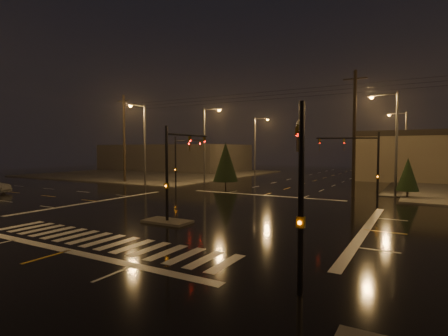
{
  "coord_description": "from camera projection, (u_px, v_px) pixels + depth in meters",
  "views": [
    {
      "loc": [
        13.72,
        -20.9,
        4.53
      ],
      "look_at": [
        -0.73,
        4.4,
        3.0
      ],
      "focal_mm": 28.0,
      "sensor_mm": 36.0,
      "label": 1
    }
  ],
  "objects": [
    {
      "name": "signal_mast_nw",
      "position": [
        181.0,
        156.0,
        38.45
      ],
      "size": [
        4.84,
        1.86,
        6.0
      ],
      "color": "black",
      "rests_on": "ground"
    },
    {
      "name": "utility_pole_0",
      "position": [
        124.0,
        138.0,
        47.87
      ],
      "size": [
        2.2,
        0.32,
        12.0
      ],
      "color": "black",
      "rests_on": "ground"
    },
    {
      "name": "utility_pole_1",
      "position": [
        354.0,
        133.0,
        33.02
      ],
      "size": [
        2.2,
        0.32,
        12.0
      ],
      "color": "black",
      "rests_on": "ground"
    },
    {
      "name": "ground",
      "position": [
        203.0,
        213.0,
        25.16
      ],
      "size": [
        140.0,
        140.0,
        0.0
      ],
      "primitive_type": "plane",
      "color": "black",
      "rests_on": "ground"
    },
    {
      "name": "streetlight_2",
      "position": [
        257.0,
        142.0,
        59.88
      ],
      "size": [
        2.77,
        0.32,
        10.0
      ],
      "color": "#38383A",
      "rests_on": "ground"
    },
    {
      "name": "crosswalk",
      "position": [
        103.0,
        241.0,
        17.35
      ],
      "size": [
        15.0,
        2.6,
        0.01
      ],
      "primitive_type": "cube",
      "color": "beige",
      "rests_on": "ground"
    },
    {
      "name": "stop_bar_far",
      "position": [
        263.0,
        195.0,
        34.7
      ],
      "size": [
        16.0,
        0.5,
        0.01
      ],
      "primitive_type": "cube",
      "color": "beige",
      "rests_on": "ground"
    },
    {
      "name": "sidewalk_nw",
      "position": [
        157.0,
        173.0,
        66.03
      ],
      "size": [
        36.0,
        36.0,
        0.12
      ],
      "primitive_type": "cube",
      "color": "#403E39",
      "rests_on": "ground"
    },
    {
      "name": "signal_mast_median",
      "position": [
        176.0,
        162.0,
        22.3
      ],
      "size": [
        0.25,
        4.59,
        6.0
      ],
      "color": "black",
      "rests_on": "ground"
    },
    {
      "name": "signal_mast_se",
      "position": [
        300.0,
        175.0,
        11.44
      ],
      "size": [
        1.55,
        3.87,
        6.0
      ],
      "color": "black",
      "rests_on": "ground"
    },
    {
      "name": "conifer_3",
      "position": [
        226.0,
        162.0,
        42.11
      ],
      "size": [
        3.04,
        3.04,
        5.45
      ],
      "color": "black",
      "rests_on": "ground"
    },
    {
      "name": "streetlight_3",
      "position": [
        393.0,
        136.0,
        33.19
      ],
      "size": [
        2.77,
        0.32,
        10.0
      ],
      "color": "#38383A",
      "rests_on": "ground"
    },
    {
      "name": "stop_bar_near",
      "position": [
        68.0,
        251.0,
        15.62
      ],
      "size": [
        16.0,
        0.5,
        0.01
      ],
      "primitive_type": "cube",
      "color": "beige",
      "rests_on": "ground"
    },
    {
      "name": "streetlight_4",
      "position": [
        403.0,
        141.0,
        50.54
      ],
      "size": [
        2.77,
        0.32,
        10.0
      ],
      "color": "#38383A",
      "rests_on": "ground"
    },
    {
      "name": "signal_mast_ne",
      "position": [
        365.0,
        159.0,
        29.05
      ],
      "size": [
        4.84,
        1.86,
        6.0
      ],
      "color": "black",
      "rests_on": "ground"
    },
    {
      "name": "median_island",
      "position": [
        167.0,
        221.0,
        21.69
      ],
      "size": [
        3.0,
        1.6,
        0.15
      ],
      "primitive_type": "cube",
      "color": "#403E39",
      "rests_on": "ground"
    },
    {
      "name": "conifer_0",
      "position": [
        408.0,
        174.0,
        32.48
      ],
      "size": [
        1.98,
        1.98,
        3.79
      ],
      "color": "black",
      "rests_on": "ground"
    },
    {
      "name": "commercial_block",
      "position": [
        175.0,
        157.0,
        78.77
      ],
      "size": [
        30.0,
        18.0,
        5.6
      ],
      "primitive_type": "cube",
      "color": "#423E3A",
      "rests_on": "ground"
    },
    {
      "name": "streetlight_1",
      "position": [
        206.0,
        140.0,
        46.0
      ],
      "size": [
        2.77,
        0.32,
        10.0
      ],
      "color": "#38383A",
      "rests_on": "ground"
    },
    {
      "name": "streetlight_5",
      "position": [
        143.0,
        139.0,
        42.48
      ],
      "size": [
        0.32,
        2.77,
        10.0
      ],
      "color": "#38383A",
      "rests_on": "ground"
    }
  ]
}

